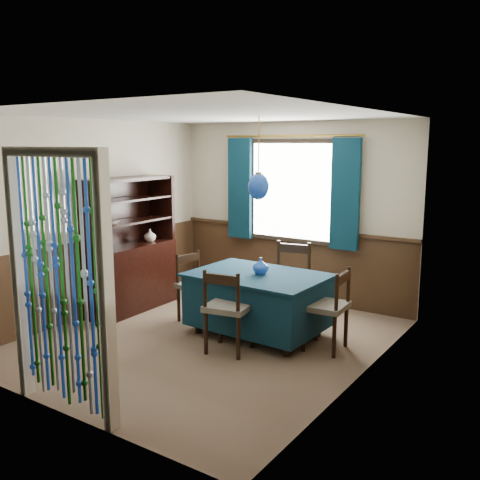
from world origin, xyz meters
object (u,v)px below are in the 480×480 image
Objects in this scene: chair_far at (289,280)px; chair_right at (328,307)px; chair_near at (228,308)px; pendant_lamp at (259,186)px; bowl_shelf at (111,222)px; chair_left at (196,285)px; sideboard at (130,265)px; vase_sideboard at (150,235)px; dining_table at (258,299)px; vase_table at (261,267)px.

chair_right is (0.82, -0.64, -0.04)m from chair_far.
chair_near is at bearing 77.23° from chair_far.
bowl_shelf is (-1.87, -0.47, -0.50)m from pendant_lamp.
chair_left is 0.96× the size of chair_right.
sideboard is (-2.80, -0.16, 0.13)m from chair_right.
chair_far reaches higher than chair_near.
chair_near is at bearing -24.04° from vase_sideboard.
chair_far is at bearing 78.08° from chair_near.
vase_sideboard reaches higher than chair_right.
pendant_lamp reaches higher than dining_table.
vase_sideboard is at bearing 174.81° from dining_table.
pendant_lamp reaches higher than chair_near.
dining_table is 8.26× the size of vase_sideboard.
chair_near is 1.39m from pendant_lamp.
pendant_lamp reaches higher than chair_left.
chair_right is 5.16× the size of vase_table.
chair_left is 1.11m from vase_sideboard.
chair_left is at bearing 23.92° from chair_far.
chair_right is 4.81× the size of vase_sideboard.
pendant_lamp is at bearing 99.41° from chair_left.
sideboard is 2.24m from pendant_lamp.
vase_table is (1.96, 0.13, 0.21)m from sideboard.
sideboard is at bearing -73.79° from chair_left.
sideboard is (-1.97, -0.80, 0.09)m from chair_far.
vase_sideboard reaches higher than vase_table.
pendant_lamp is at bearing 14.17° from bowl_shelf.
chair_right is at bearing 3.66° from dining_table.
vase_table reaches higher than chair_right.
chair_left is at bearing -12.72° from vase_sideboard.
chair_right is 1.53m from pendant_lamp.
sideboard is 1.93× the size of pendant_lamp.
bowl_shelf is at bearing -165.83° from pendant_lamp.
vase_sideboard is at bearing 78.52° from sideboard.
sideboard is at bearing 155.05° from chair_near.
chair_right is at bearing 2.26° from pendant_lamp.
bowl_shelf reaches higher than vase_table.
chair_left is 1.78m from chair_right.
chair_right is 2.81m from sideboard.
dining_table is at bearing 80.57° from chair_near.
bowl_shelf is (-1.87, -0.47, 0.81)m from dining_table.
pendant_lamp is 4.27× the size of bowl_shelf.
chair_near is 0.94× the size of chair_far.
dining_table is at bearing 14.17° from bowl_shelf.
pendant_lamp is (-0.04, -0.67, 1.22)m from chair_far.
vase_sideboard is at bearing 145.47° from chair_near.
dining_table is 0.87× the size of sideboard.
chair_right is at bearing 10.48° from bowl_shelf.
chair_right is at bearing 1.79° from sideboard.
chair_left is 4.01× the size of bowl_shelf.
dining_table is 0.39m from vase_table.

